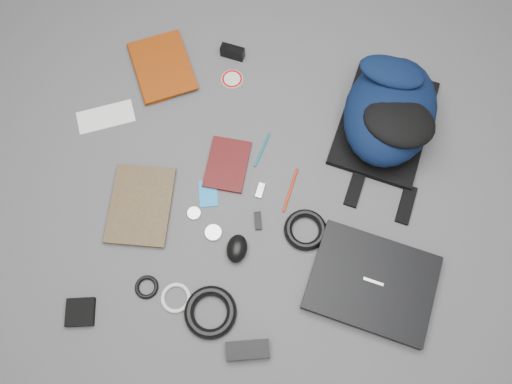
# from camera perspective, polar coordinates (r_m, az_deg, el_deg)

# --- Properties ---
(ground) EXTENTS (4.00, 4.00, 0.00)m
(ground) POSITION_cam_1_polar(r_m,az_deg,el_deg) (1.64, 0.00, -0.24)
(ground) COLOR #4F4F51
(ground) RESTS_ON ground
(backpack) EXTENTS (0.41, 0.52, 0.19)m
(backpack) POSITION_cam_1_polar(r_m,az_deg,el_deg) (1.71, 15.10, 8.97)
(backpack) COLOR black
(backpack) RESTS_ON ground
(laptop) EXTENTS (0.42, 0.36, 0.04)m
(laptop) POSITION_cam_1_polar(r_m,az_deg,el_deg) (1.58, 13.13, -10.06)
(laptop) COLOR black
(laptop) RESTS_ON ground
(textbook_red) EXTENTS (0.29, 0.32, 0.03)m
(textbook_red) POSITION_cam_1_polar(r_m,az_deg,el_deg) (1.87, -13.60, 12.90)
(textbook_red) COLOR maroon
(textbook_red) RESTS_ON ground
(comic_book) EXTENTS (0.21, 0.28, 0.02)m
(comic_book) POSITION_cam_1_polar(r_m,az_deg,el_deg) (1.68, -16.28, -1.18)
(comic_book) COLOR #A37F0B
(comic_book) RESTS_ON ground
(envelope) EXTENTS (0.21, 0.16, 0.00)m
(envelope) POSITION_cam_1_polar(r_m,az_deg,el_deg) (1.83, -16.79, 8.23)
(envelope) COLOR white
(envelope) RESTS_ON ground
(dvd_case) EXTENTS (0.14, 0.19, 0.01)m
(dvd_case) POSITION_cam_1_polar(r_m,az_deg,el_deg) (1.67, -3.30, 3.17)
(dvd_case) COLOR #3D0B0B
(dvd_case) RESTS_ON ground
(compact_camera) EXTENTS (0.09, 0.05, 0.05)m
(compact_camera) POSITION_cam_1_polar(r_m,az_deg,el_deg) (1.87, -2.70, 15.68)
(compact_camera) COLOR black
(compact_camera) RESTS_ON ground
(sticker_disc) EXTENTS (0.09, 0.09, 0.00)m
(sticker_disc) POSITION_cam_1_polar(r_m,az_deg,el_deg) (1.83, -2.75, 12.78)
(sticker_disc) COLOR silver
(sticker_disc) RESTS_ON ground
(pen_teal) EXTENTS (0.04, 0.13, 0.01)m
(pen_teal) POSITION_cam_1_polar(r_m,az_deg,el_deg) (1.69, 0.71, 4.86)
(pen_teal) COLOR #0C6974
(pen_teal) RESTS_ON ground
(pen_red) EXTENTS (0.04, 0.16, 0.01)m
(pen_red) POSITION_cam_1_polar(r_m,az_deg,el_deg) (1.64, 3.95, 0.22)
(pen_red) COLOR red
(pen_red) RESTS_ON ground
(id_badge) EXTENTS (0.08, 0.10, 0.00)m
(id_badge) POSITION_cam_1_polar(r_m,az_deg,el_deg) (1.64, -5.47, -0.16)
(id_badge) COLOR #1C84D4
(id_badge) RESTS_ON ground
(usb_black) EXTENTS (0.03, 0.06, 0.01)m
(usb_black) POSITION_cam_1_polar(r_m,az_deg,el_deg) (1.60, 0.23, -3.31)
(usb_black) COLOR black
(usb_black) RESTS_ON ground
(usb_silver) EXTENTS (0.03, 0.05, 0.01)m
(usb_silver) POSITION_cam_1_polar(r_m,az_deg,el_deg) (1.63, 0.47, 0.17)
(usb_silver) COLOR #B3B3B5
(usb_silver) RESTS_ON ground
(mouse) EXTENTS (0.07, 0.09, 0.05)m
(mouse) POSITION_cam_1_polar(r_m,az_deg,el_deg) (1.56, -2.19, -6.48)
(mouse) COLOR black
(mouse) RESTS_ON ground
(headphone_left) EXTENTS (0.05, 0.05, 0.01)m
(headphone_left) POSITION_cam_1_polar(r_m,az_deg,el_deg) (1.62, -7.10, -2.43)
(headphone_left) COLOR silver
(headphone_left) RESTS_ON ground
(headphone_right) EXTENTS (0.07, 0.07, 0.01)m
(headphone_right) POSITION_cam_1_polar(r_m,az_deg,el_deg) (1.59, -4.90, -4.66)
(headphone_right) COLOR #B4B3B5
(headphone_right) RESTS_ON ground
(cable_coil) EXTENTS (0.16, 0.16, 0.03)m
(cable_coil) POSITION_cam_1_polar(r_m,az_deg,el_deg) (1.59, 5.66, -4.32)
(cable_coil) COLOR black
(cable_coil) RESTS_ON ground
(power_brick) EXTENTS (0.13, 0.08, 0.03)m
(power_brick) POSITION_cam_1_polar(r_m,az_deg,el_deg) (1.52, -0.95, -17.60)
(power_brick) COLOR black
(power_brick) RESTS_ON ground
(power_cord_coil) EXTENTS (0.20, 0.20, 0.03)m
(power_cord_coil) POSITION_cam_1_polar(r_m,az_deg,el_deg) (1.54, -5.22, -13.52)
(power_cord_coil) COLOR black
(power_cord_coil) RESTS_ON ground
(pouch) EXTENTS (0.10, 0.10, 0.02)m
(pouch) POSITION_cam_1_polar(r_m,az_deg,el_deg) (1.63, -19.43, -12.82)
(pouch) COLOR black
(pouch) RESTS_ON ground
(earbud_coil) EXTENTS (0.08, 0.08, 0.01)m
(earbud_coil) POSITION_cam_1_polar(r_m,az_deg,el_deg) (1.59, -12.39, -10.57)
(earbud_coil) COLOR black
(earbud_coil) RESTS_ON ground
(white_cable_coil) EXTENTS (0.10, 0.10, 0.01)m
(white_cable_coil) POSITION_cam_1_polar(r_m,az_deg,el_deg) (1.57, -9.16, -11.85)
(white_cable_coil) COLOR white
(white_cable_coil) RESTS_ON ground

